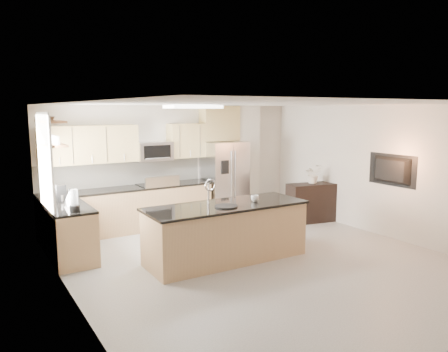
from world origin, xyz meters
TOP-DOWN VIEW (x-y plane):
  - floor at (0.00, 0.00)m, footprint 6.50×6.50m
  - ceiling at (0.00, 0.00)m, footprint 6.00×6.50m
  - wall_back at (0.00, 3.25)m, footprint 6.00×0.02m
  - wall_left at (-3.00, 0.00)m, footprint 0.02×6.50m
  - wall_right at (3.00, 0.00)m, footprint 0.02×6.50m
  - back_counter at (-1.23, 2.93)m, footprint 3.55×0.66m
  - left_counter at (-2.67, 1.85)m, footprint 0.66×1.50m
  - range at (-0.60, 2.92)m, footprint 0.76×0.64m
  - upper_cabinets at (-1.30, 3.09)m, footprint 3.50×0.33m
  - microwave at (-0.60, 3.04)m, footprint 0.76×0.40m
  - refrigerator at (1.06, 2.87)m, footprint 0.92×0.78m
  - partition_column at (1.82, 3.10)m, footprint 0.60×0.30m
  - window at (-2.98, 1.85)m, footprint 0.04×1.15m
  - shelf_lower at (-2.85, 1.95)m, footprint 0.30×1.20m
  - shelf_upper at (-2.85, 1.95)m, footprint 0.30×1.20m
  - ceiling_fixture at (-0.40, 1.60)m, footprint 1.00×0.50m
  - island at (-0.43, 0.39)m, footprint 2.76×1.02m
  - credenza at (2.54, 1.53)m, footprint 1.15×0.65m
  - cup at (0.12, 0.34)m, footprint 0.18×0.18m
  - platter at (-0.53, 0.23)m, footprint 0.48×0.48m
  - blender at (-2.67, 1.28)m, footprint 0.16×0.16m
  - kettle at (-2.62, 1.83)m, footprint 0.23×0.23m
  - coffee_maker at (-2.69, 2.19)m, footprint 0.17×0.20m
  - bowl at (-2.85, 2.15)m, footprint 0.38×0.38m
  - flower_vase at (2.61, 1.58)m, footprint 0.61×0.54m
  - television at (2.91, -0.20)m, footprint 0.14×1.08m

SIDE VIEW (x-z plane):
  - floor at x=0.00m, z-range 0.00..0.00m
  - credenza at x=2.54m, z-range 0.00..0.87m
  - left_counter at x=-2.67m, z-range 0.00..0.92m
  - back_counter at x=-1.23m, z-range -0.25..1.19m
  - range at x=-0.60m, z-range -0.10..1.04m
  - island at x=-0.43m, z-range -0.21..1.16m
  - refrigerator at x=1.06m, z-range 0.00..1.78m
  - platter at x=-0.53m, z-range 0.95..0.97m
  - cup at x=0.12m, z-range 0.95..1.06m
  - kettle at x=-2.62m, z-range 0.90..1.19m
  - coffee_maker at x=-2.69m, z-range 0.91..1.22m
  - blender at x=-2.67m, z-range 0.90..1.26m
  - flower_vase at x=2.61m, z-range 0.87..1.51m
  - wall_back at x=0.00m, z-range 0.00..2.60m
  - wall_left at x=-3.00m, z-range 0.00..2.60m
  - wall_right at x=3.00m, z-range 0.00..2.60m
  - partition_column at x=1.82m, z-range 0.00..2.60m
  - television at x=2.91m, z-range 1.04..1.66m
  - microwave at x=-0.60m, z-range 1.43..1.83m
  - window at x=-2.98m, z-range 0.83..2.47m
  - upper_cabinets at x=-1.30m, z-range 1.45..2.20m
  - shelf_lower at x=-2.85m, z-range 1.93..1.97m
  - shelf_upper at x=-2.85m, z-range 2.30..2.34m
  - bowl at x=-2.85m, z-range 2.34..2.42m
  - ceiling_fixture at x=-0.40m, z-range 2.53..2.59m
  - ceiling at x=0.00m, z-range 2.59..2.61m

